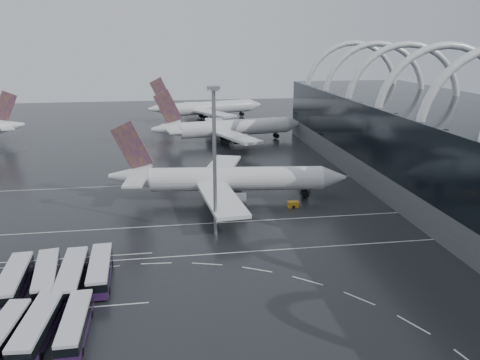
{
  "coord_description": "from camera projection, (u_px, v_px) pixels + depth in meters",
  "views": [
    {
      "loc": [
        -5.99,
        -74.85,
        35.34
      ],
      "look_at": [
        8.0,
        17.78,
        7.0
      ],
      "focal_mm": 35.0,
      "sensor_mm": 36.0,
      "label": 1
    }
  ],
  "objects": [
    {
      "name": "gse_cart_belly_b",
      "position": [
        305.0,
        188.0,
        113.54
      ],
      "size": [
        2.48,
        1.47,
        1.36
      ],
      "primitive_type": "cube",
      "color": "slate",
      "rests_on": "ground"
    },
    {
      "name": "bus_row_near_d",
      "position": [
        100.0,
        270.0,
        70.79
      ],
      "size": [
        3.73,
        13.32,
        3.24
      ],
      "rotation": [
        0.0,
        0.0,
        1.63
      ],
      "color": "#27123A",
      "rests_on": "ground"
    },
    {
      "name": "bus_row_near_b",
      "position": [
        47.0,
        276.0,
        68.86
      ],
      "size": [
        4.94,
        13.56,
        3.26
      ],
      "rotation": [
        0.0,
        0.0,
        1.72
      ],
      "color": "#27123A",
      "rests_on": "ground"
    },
    {
      "name": "gse_cart_belly_c",
      "position": [
        232.0,
        210.0,
        99.39
      ],
      "size": [
        1.88,
        1.11,
        1.02
      ],
      "primitive_type": "cube",
      "color": "#BF8419",
      "rests_on": "ground"
    },
    {
      "name": "gse_cart_belly_a",
      "position": [
        293.0,
        204.0,
        102.21
      ],
      "size": [
        2.35,
        1.39,
        1.28
      ],
      "primitive_type": "cube",
      "color": "#BF8419",
      "rests_on": "ground"
    },
    {
      "name": "airliner_gate_b",
      "position": [
        227.0,
        129.0,
        165.78
      ],
      "size": [
        55.6,
        49.39,
        19.34
      ],
      "rotation": [
        0.0,
        0.0,
        0.17
      ],
      "color": "white",
      "rests_on": "ground"
    },
    {
      "name": "ground",
      "position": [
        210.0,
        249.0,
        81.93
      ],
      "size": [
        420.0,
        420.0,
        0.0
      ],
      "primitive_type": "plane",
      "color": "black",
      "rests_on": "ground"
    },
    {
      "name": "bus_bay_line_north",
      "position": [
        68.0,
        258.0,
        78.5
      ],
      "size": [
        28.0,
        0.25,
        0.01
      ],
      "primitive_type": "cube",
      "color": "silver",
      "rests_on": "ground"
    },
    {
      "name": "bus_row_near_c",
      "position": [
        72.0,
        276.0,
        68.73
      ],
      "size": [
        3.75,
        13.98,
        3.41
      ],
      "rotation": [
        0.0,
        0.0,
        1.61
      ],
      "color": "#27123A",
      "rests_on": "ground"
    },
    {
      "name": "lane_marking_near",
      "position": [
        211.0,
        254.0,
        80.03
      ],
      "size": [
        120.0,
        0.25,
        0.01
      ],
      "primitive_type": "cube",
      "color": "silver",
      "rests_on": "ground"
    },
    {
      "name": "airliner_gate_c",
      "position": [
        205.0,
        108.0,
        213.37
      ],
      "size": [
        54.2,
        49.31,
        19.63
      ],
      "rotation": [
        0.0,
        0.0,
        0.29
      ],
      "color": "white",
      "rests_on": "ground"
    },
    {
      "name": "bus_bay_line_south",
      "position": [
        44.0,
        311.0,
        63.35
      ],
      "size": [
        28.0,
        0.25,
        0.01
      ],
      "primitive_type": "cube",
      "color": "silver",
      "rests_on": "ground"
    },
    {
      "name": "lane_marking_far",
      "position": [
        196.0,
        183.0,
        119.78
      ],
      "size": [
        120.0,
        0.25,
        0.01
      ],
      "primitive_type": "cube",
      "color": "silver",
      "rests_on": "ground"
    },
    {
      "name": "lane_marking_mid",
      "position": [
        205.0,
        224.0,
        93.28
      ],
      "size": [
        120.0,
        0.25,
        0.01
      ],
      "primitive_type": "cube",
      "color": "silver",
      "rests_on": "ground"
    },
    {
      "name": "airliner_main",
      "position": [
        225.0,
        180.0,
        106.47
      ],
      "size": [
        54.21,
        47.28,
        18.35
      ],
      "rotation": [
        0.0,
        0.0,
        -0.11
      ],
      "color": "white",
      "rests_on": "ground"
    },
    {
      "name": "bus_row_near_a",
      "position": [
        14.0,
        281.0,
        67.49
      ],
      "size": [
        3.93,
        13.58,
        3.3
      ],
      "rotation": [
        0.0,
        0.0,
        1.64
      ],
      "color": "#27123A",
      "rests_on": "ground"
    },
    {
      "name": "terminal",
      "position": [
        471.0,
        151.0,
        106.35
      ],
      "size": [
        42.0,
        160.0,
        34.9
      ],
      "color": "#535558",
      "rests_on": "ground"
    },
    {
      "name": "floodlight_mast",
      "position": [
        214.0,
        144.0,
        83.1
      ],
      "size": [
        2.11,
        2.11,
        27.58
      ],
      "color": "gray",
      "rests_on": "ground"
    },
    {
      "name": "gse_cart_belly_e",
      "position": [
        269.0,
        181.0,
        119.12
      ],
      "size": [
        2.42,
        1.43,
        1.32
      ],
      "primitive_type": "cube",
      "color": "#BF8419",
      "rests_on": "ground"
    },
    {
      "name": "bus_row_far_b",
      "position": [
        38.0,
        326.0,
        56.87
      ],
      "size": [
        3.88,
        13.41,
        3.26
      ],
      "rotation": [
        0.0,
        0.0,
        1.5
      ],
      "color": "#27123A",
      "rests_on": "ground"
    },
    {
      "name": "bus_row_far_a",
      "position": [
        1.0,
        337.0,
        55.15
      ],
      "size": [
        3.93,
        12.46,
        3.02
      ],
      "rotation": [
        0.0,
        0.0,
        1.47
      ],
      "color": "#27123A",
      "rests_on": "ground"
    },
    {
      "name": "bus_row_far_c",
      "position": [
        75.0,
        325.0,
        57.5
      ],
      "size": [
        3.04,
        12.19,
        2.99
      ],
      "rotation": [
        0.0,
        0.0,
        1.58
      ],
      "color": "#27123A",
      "rests_on": "ground"
    }
  ]
}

